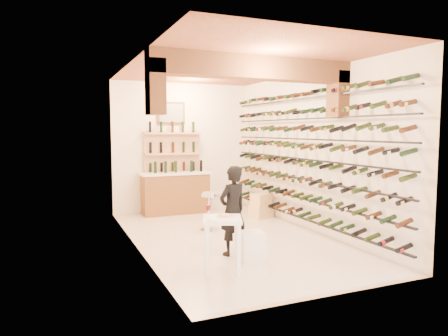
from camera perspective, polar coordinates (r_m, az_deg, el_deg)
name	(u,v)px	position (r m, az deg, el deg)	size (l,w,h in m)	color
ground	(230,238)	(7.91, 0.85, -9.60)	(6.00, 6.00, 0.00)	silver
room_shell	(236,118)	(7.41, 1.69, 6.97)	(3.52, 6.02, 3.21)	white
wine_rack	(300,154)	(8.39, 10.49, 1.88)	(0.32, 5.70, 2.56)	black
back_counter	(175,192)	(10.15, -6.71, -3.26)	(1.70, 0.62, 1.29)	brown
back_shelving	(172,165)	(10.31, -7.12, 0.42)	(1.40, 0.31, 2.73)	tan
tasting_table	(222,227)	(5.94, -0.27, -8.19)	(0.70, 0.70, 0.95)	white
white_stool	(252,246)	(6.57, 3.87, -10.69)	(0.36, 0.36, 0.45)	white
person	(233,210)	(6.73, 1.20, -5.87)	(0.53, 0.35, 1.46)	black
chrome_barstool	(210,209)	(8.34, -1.93, -5.64)	(0.40, 0.40, 0.78)	silver
crate_lower	(261,211)	(9.70, 5.14, -5.94)	(0.50, 0.35, 0.30)	#E5B87D
crate_upper	(261,199)	(9.65, 5.16, -4.30)	(0.45, 0.31, 0.26)	#E5B87D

